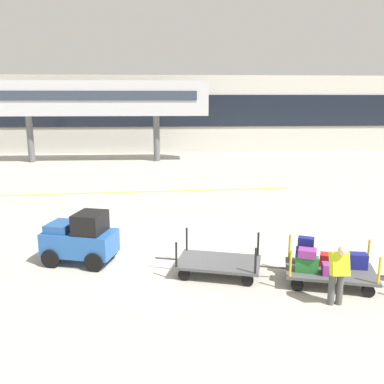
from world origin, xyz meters
TOP-DOWN VIEW (x-y plane):
  - ground_plane at (0.00, 0.00)m, footprint 120.00×120.00m
  - apron_lead_line at (-1.35, 8.78)m, footprint 15.49×1.09m
  - terminal_building at (0.00, 25.98)m, footprint 49.18×2.51m
  - jet_bridge at (-7.71, 19.99)m, footprint 19.87×3.00m
  - baggage_tug at (-2.95, -0.87)m, footprint 2.32×1.70m
  - baggage_cart_lead at (1.06, -1.98)m, footprint 3.08×1.96m
  - baggage_cart_middle at (3.86, -2.72)m, footprint 3.08×1.96m
  - baggage_handler at (3.65, -3.97)m, footprint 0.41×0.45m

SIDE VIEW (x-z plane):
  - ground_plane at x=0.00m, z-range 0.00..0.00m
  - apron_lead_line at x=-1.35m, z-range 0.00..0.01m
  - baggage_cart_lead at x=1.06m, z-range -0.20..0.90m
  - baggage_cart_middle at x=3.86m, z-range -0.06..1.09m
  - baggage_tug at x=-2.95m, z-range -0.04..1.54m
  - baggage_handler at x=3.65m, z-range 0.08..1.65m
  - terminal_building at x=0.00m, z-range 0.01..6.92m
  - jet_bridge at x=-7.71m, z-range 1.75..7.94m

